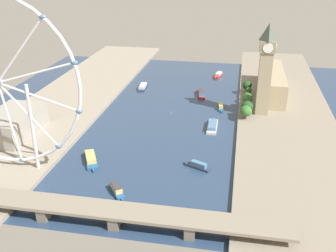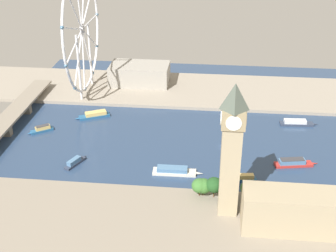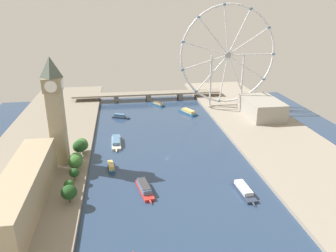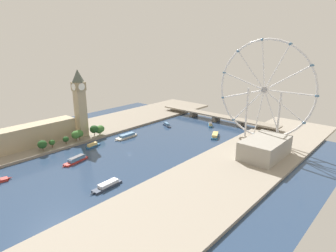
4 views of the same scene
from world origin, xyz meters
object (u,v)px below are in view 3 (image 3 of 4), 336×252
(tour_boat_1, at_px, (116,142))
(ferris_wheel, at_px, (228,55))
(clock_tower, at_px, (56,110))
(tour_boat_2, at_px, (188,112))
(tour_boat_4, at_px, (145,188))
(tour_boat_3, at_px, (120,116))
(tour_boat_6, at_px, (244,190))
(riverside_hall, at_px, (261,108))
(river_bridge, at_px, (148,94))
(parliament_block, at_px, (23,190))
(tour_boat_0, at_px, (158,104))
(tour_boat_5, at_px, (111,166))

(tour_boat_1, bearing_deg, ferris_wheel, 125.21)
(clock_tower, distance_m, tour_boat_2, 181.64)
(ferris_wheel, xyz_separation_m, tour_boat_4, (-118.97, -188.74, -63.40))
(tour_boat_2, height_order, tour_boat_3, tour_boat_2)
(clock_tower, bearing_deg, tour_boat_6, -24.87)
(riverside_hall, distance_m, tour_boat_2, 86.10)
(riverside_hall, distance_m, tour_boat_4, 202.31)
(tour_boat_2, relative_size, tour_boat_6, 0.92)
(tour_boat_1, relative_size, tour_boat_4, 1.11)
(ferris_wheel, height_order, tour_boat_4, ferris_wheel)
(ferris_wheel, xyz_separation_m, tour_boat_3, (-134.40, -26.01, -63.76))
(tour_boat_1, relative_size, tour_boat_6, 1.09)
(riverside_hall, xyz_separation_m, river_bridge, (-122.43, 97.48, -5.22))
(clock_tower, relative_size, tour_boat_1, 2.35)
(parliament_block, bearing_deg, ferris_wheel, 45.68)
(tour_boat_6, bearing_deg, riverside_hall, 149.90)
(ferris_wheel, xyz_separation_m, tour_boat_6, (-49.52, -200.76, -63.86))
(river_bridge, distance_m, tour_boat_0, 32.73)
(riverside_hall, height_order, tour_boat_6, riverside_hall)
(tour_boat_0, distance_m, tour_boat_4, 208.63)
(tour_boat_0, bearing_deg, tour_boat_3, 95.28)
(tour_boat_3, distance_m, tour_boat_4, 163.46)
(tour_boat_5, bearing_deg, tour_boat_0, -26.45)
(riverside_hall, xyz_separation_m, tour_boat_6, (-76.90, -151.29, -10.99))
(ferris_wheel, relative_size, tour_boat_4, 3.71)
(clock_tower, distance_m, tour_boat_4, 93.15)
(parliament_block, relative_size, tour_boat_0, 5.36)
(tour_boat_1, bearing_deg, parliament_block, -30.64)
(tour_boat_0, relative_size, tour_boat_5, 0.91)
(river_bridge, bearing_deg, ferris_wheel, -26.80)
(tour_boat_3, height_order, tour_boat_4, tour_boat_4)
(tour_boat_4, height_order, tour_boat_6, tour_boat_4)
(ferris_wheel, bearing_deg, river_bridge, 153.20)
(clock_tower, xyz_separation_m, tour_boat_6, (133.60, -61.92, -45.98))
(clock_tower, relative_size, tour_boat_3, 3.81)
(tour_boat_5, bearing_deg, clock_tower, 65.94)
(riverside_hall, relative_size, tour_boat_2, 1.96)
(tour_boat_1, xyz_separation_m, tour_boat_5, (-4.20, -49.49, -0.03))
(tour_boat_4, relative_size, tour_boat_6, 0.98)
(tour_boat_0, bearing_deg, riverside_hall, -156.73)
(ferris_wheel, xyz_separation_m, tour_boat_2, (-53.02, -20.61, -63.60))
(tour_boat_1, relative_size, tour_boat_3, 1.62)
(tour_boat_5, bearing_deg, tour_boat_2, -42.21)
(tour_boat_1, bearing_deg, tour_boat_3, 175.59)
(tour_boat_0, relative_size, tour_boat_1, 0.55)
(tour_boat_4, bearing_deg, tour_boat_6, 69.76)
(parliament_block, xyz_separation_m, tour_boat_3, (61.80, 174.90, -13.50))
(ferris_wheel, bearing_deg, tour_boat_6, -103.86)
(tour_boat_3, relative_size, tour_boat_5, 1.03)
(clock_tower, distance_m, tour_boat_3, 131.18)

